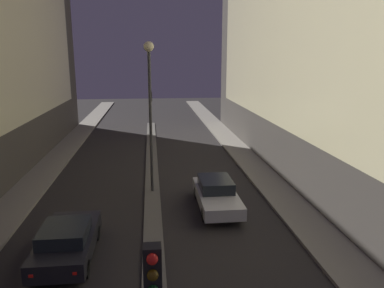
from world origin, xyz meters
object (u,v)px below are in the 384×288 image
(traffic_light_mid, at_px, (150,104))
(street_lamp, at_px, (150,90))
(car_right_lane, at_px, (216,194))
(car_left_lane, at_px, (67,241))

(traffic_light_mid, xyz_separation_m, street_lamp, (0.00, -14.49, 2.51))
(street_lamp, distance_m, car_right_lane, 6.47)
(car_left_lane, xyz_separation_m, car_right_lane, (6.42, 4.29, -0.02))
(car_left_lane, distance_m, car_right_lane, 7.73)
(traffic_light_mid, bearing_deg, car_left_lane, -98.55)
(car_right_lane, bearing_deg, street_lamp, 141.33)
(traffic_light_mid, distance_m, car_right_lane, 17.54)
(traffic_light_mid, relative_size, street_lamp, 0.52)
(car_left_lane, bearing_deg, traffic_light_mid, 81.45)
(street_lamp, bearing_deg, traffic_light_mid, 90.00)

